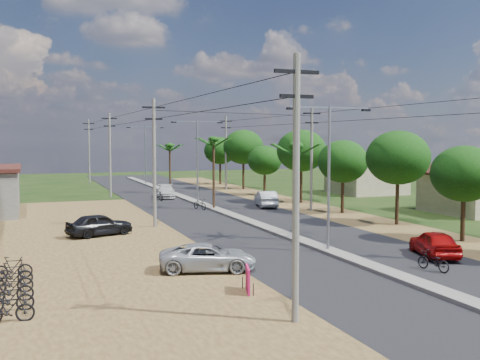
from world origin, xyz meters
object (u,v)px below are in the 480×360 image
at_px(roadside_sign, 248,280).
at_px(parked_scooter_row, 11,285).
at_px(car_parked_silver, 208,258).
at_px(car_silver_mid, 266,199).
at_px(car_parked_dark, 99,225).
at_px(car_white_far, 166,192).
at_px(car_red_near, 434,244).
at_px(moto_rider_east, 433,262).

xyz_separation_m(roadside_sign, parked_scooter_row, (-8.90, 2.62, -0.03)).
distance_m(car_parked_silver, parked_scooter_row, 8.67).
xyz_separation_m(car_silver_mid, car_parked_dark, (-16.08, -10.20, -0.02)).
distance_m(car_silver_mid, car_parked_silver, 25.15).
bearing_deg(car_white_far, parked_scooter_row, -100.47).
height_order(car_white_far, car_parked_dark, car_parked_dark).
relative_size(car_red_near, car_white_far, 0.89).
distance_m(car_white_far, car_parked_silver, 33.55).
bearing_deg(car_parked_silver, car_silver_mid, -13.64).
relative_size(car_parked_silver, roadside_sign, 3.63).
height_order(car_silver_mid, car_white_far, car_silver_mid).
height_order(car_white_far, car_parked_silver, car_white_far).
distance_m(car_silver_mid, moto_rider_east, 25.80).
bearing_deg(car_white_far, moto_rider_east, -71.70).
xyz_separation_m(car_red_near, car_silver_mid, (0.40, 23.05, 0.04)).
height_order(car_silver_mid, roadside_sign, car_silver_mid).
bearing_deg(car_silver_mid, car_red_near, 102.70).
bearing_deg(roadside_sign, car_white_far, 98.77).
xyz_separation_m(car_silver_mid, parked_scooter_row, (-21.03, -23.34, -0.23)).
relative_size(car_red_near, parked_scooter_row, 0.58).
bearing_deg(car_parked_dark, car_white_far, -41.38).
xyz_separation_m(car_red_near, parked_scooter_row, (-20.63, -0.29, -0.19)).
height_order(car_white_far, roadside_sign, car_white_far).
xyz_separation_m(car_parked_dark, moto_rider_east, (13.41, -15.46, -0.26)).
distance_m(car_white_far, car_parked_dark, 23.40).
bearing_deg(moto_rider_east, car_parked_dark, -61.71).
distance_m(car_red_near, car_silver_mid, 23.05).
relative_size(roadside_sign, parked_scooter_row, 0.18).
height_order(car_parked_dark, moto_rider_east, car_parked_dark).
relative_size(car_white_far, parked_scooter_row, 0.65).
height_order(moto_rider_east, roadside_sign, roadside_sign).
bearing_deg(car_white_far, car_parked_silver, -87.91).
distance_m(car_red_near, parked_scooter_row, 20.63).
xyz_separation_m(car_white_far, moto_rider_east, (3.97, -36.87, -0.20)).
relative_size(car_red_near, car_silver_mid, 0.92).
distance_m(car_red_near, moto_rider_east, 3.47).
relative_size(car_silver_mid, car_parked_dark, 1.06).
height_order(car_parked_silver, parked_scooter_row, car_parked_silver).
bearing_deg(car_parked_silver, roadside_sign, -158.72).
relative_size(car_parked_dark, moto_rider_east, 2.40).
height_order(car_parked_silver, roadside_sign, car_parked_silver).
bearing_deg(car_parked_silver, car_parked_dark, 33.29).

